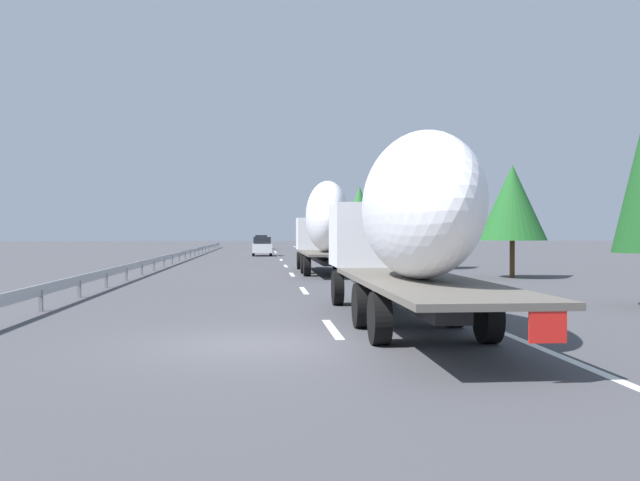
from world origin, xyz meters
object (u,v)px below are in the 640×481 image
car_blue_sedan (261,242)px  road_sign (340,231)px  truck_trailing (406,221)px  truck_lead (325,224)px  car_white_van (262,246)px

car_blue_sedan → road_sign: road_sign is taller
car_blue_sedan → truck_trailing: bearing=-177.5°
truck_lead → car_white_van: bearing=6.6°
truck_trailing → car_blue_sedan: (76.82, 3.39, -1.54)m
truck_trailing → car_white_van: bearing=3.8°
truck_trailing → car_white_van: (49.44, 3.32, -1.58)m
road_sign → truck_lead: bearing=171.1°
truck_lead → truck_trailing: size_ratio=0.89×
car_white_van → road_sign: (-8.86, -6.42, 1.42)m
truck_trailing → road_sign: bearing=-4.4°
truck_lead → car_blue_sedan: (56.14, 3.39, -1.73)m
car_white_van → road_sign: road_sign is taller
truck_trailing → car_white_van: 49.57m
truck_trailing → car_blue_sedan: bearing=2.5°
car_blue_sedan → car_white_van: bearing=-179.8°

